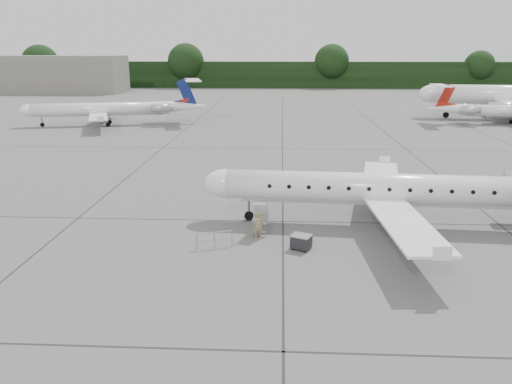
# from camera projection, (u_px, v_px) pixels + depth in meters

# --- Properties ---
(ground) EXTENTS (320.00, 320.00, 0.00)m
(ground) POSITION_uv_depth(u_px,v_px,m) (367.00, 239.00, 31.82)
(ground) COLOR #5E5E5B
(ground) RESTS_ON ground
(treeline) EXTENTS (260.00, 4.00, 8.00)m
(treeline) POSITION_uv_depth(u_px,v_px,m) (300.00, 75.00, 155.53)
(treeline) COLOR black
(treeline) RESTS_ON ground
(terminal_building) EXTENTS (40.00, 14.00, 10.00)m
(terminal_building) POSITION_uv_depth(u_px,v_px,m) (52.00, 74.00, 139.44)
(terminal_building) COLOR slate
(terminal_building) RESTS_ON ground
(main_regional_jet) EXTENTS (29.73, 22.29, 7.30)m
(main_regional_jet) POSITION_uv_depth(u_px,v_px,m) (391.00, 174.00, 33.36)
(main_regional_jet) COLOR white
(main_regional_jet) RESTS_ON ground
(airstair) EXTENTS (1.00, 2.34, 2.29)m
(airstair) POSITION_uv_depth(u_px,v_px,m) (261.00, 215.00, 32.88)
(airstair) COLOR white
(airstair) RESTS_ON ground
(passenger) EXTENTS (0.66, 0.45, 1.77)m
(passenger) POSITION_uv_depth(u_px,v_px,m) (259.00, 226.00, 31.71)
(passenger) COLOR olive
(passenger) RESTS_ON ground
(safety_railing) EXTENTS (2.10, 0.82, 1.00)m
(safety_railing) POSITION_uv_depth(u_px,v_px,m) (215.00, 240.00, 30.32)
(safety_railing) COLOR gray
(safety_railing) RESTS_ON ground
(baggage_cart) EXTENTS (1.39, 1.28, 0.97)m
(baggage_cart) POSITION_uv_depth(u_px,v_px,m) (301.00, 242.00, 30.13)
(baggage_cart) COLOR #232326
(baggage_cart) RESTS_ON ground
(bg_narrowbody) EXTENTS (34.02, 25.86, 11.52)m
(bg_narrowbody) POSITION_uv_depth(u_px,v_px,m) (510.00, 85.00, 85.48)
(bg_narrowbody) COLOR white
(bg_narrowbody) RESTS_ON ground
(bg_regional_left) EXTENTS (30.82, 25.12, 7.12)m
(bg_regional_left) POSITION_uv_depth(u_px,v_px,m) (101.00, 103.00, 78.65)
(bg_regional_left) COLOR white
(bg_regional_left) RESTS_ON ground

